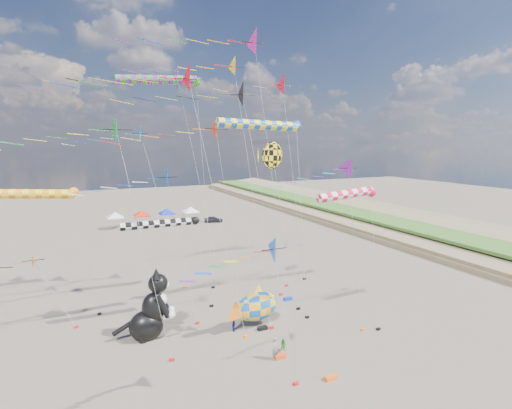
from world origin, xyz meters
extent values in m
plane|color=brown|center=(0.00, 0.00, 0.00)|extent=(260.00, 260.00, 0.00)
cone|color=red|center=(8.87, 19.63, 22.81)|extent=(2.46, 2.64, 2.72)
cylinder|color=#B2B2B2|center=(10.37, 19.63, 11.41)|extent=(3.03, 0.02, 22.81)
cube|color=black|center=(11.87, 19.63, 0.10)|extent=(0.36, 0.24, 0.20)
cone|color=orange|center=(-16.55, 17.29, 7.00)|extent=(1.74, 1.86, 1.92)
cylinder|color=#B2B2B2|center=(-15.15, 17.29, 3.50)|extent=(2.83, 0.02, 7.01)
cube|color=black|center=(-13.75, 17.29, 0.10)|extent=(0.36, 0.24, 0.20)
cone|color=black|center=(3.49, 16.38, 21.28)|extent=(2.60, 2.78, 2.87)
cylinder|color=#B2B2B2|center=(5.16, 16.38, 10.64)|extent=(3.37, 0.02, 21.29)
cube|color=black|center=(6.83, 16.38, 0.10)|extent=(0.36, 0.24, 0.20)
cone|color=#0851B5|center=(-5.31, 13.44, 13.63)|extent=(1.98, 2.12, 2.19)
cylinder|color=#B2B2B2|center=(-4.44, 13.44, 6.82)|extent=(1.77, 0.02, 13.64)
cube|color=black|center=(-3.57, 13.44, 0.10)|extent=(0.36, 0.24, 0.20)
cone|color=blue|center=(-1.91, 1.47, 10.06)|extent=(1.81, 1.94, 2.00)
cylinder|color=#B2B2B2|center=(-0.99, 1.47, 5.03)|extent=(1.86, 0.02, 10.07)
cube|color=black|center=(-0.06, 1.47, 0.10)|extent=(0.36, 0.24, 0.20)
cone|color=#1D8FD5|center=(-4.24, 23.04, 17.62)|extent=(1.85, 1.98, 2.04)
cylinder|color=#B2B2B2|center=(-3.22, 23.04, 8.81)|extent=(2.08, 0.02, 17.62)
cube|color=black|center=(-2.19, 23.04, 0.10)|extent=(0.36, 0.24, 0.20)
cone|color=#84198E|center=(7.80, 5.95, 14.65)|extent=(1.71, 1.83, 1.88)
cylinder|color=#B2B2B2|center=(8.66, 5.95, 7.33)|extent=(1.75, 0.02, 14.65)
cube|color=black|center=(9.53, 5.95, 0.10)|extent=(0.36, 0.24, 0.20)
cone|color=yellow|center=(2.83, 15.84, 23.96)|extent=(2.03, 2.17, 2.24)
cylinder|color=#B2B2B2|center=(3.96, 15.84, 11.98)|extent=(2.29, 0.02, 23.96)
cube|color=black|center=(5.09, 15.84, 0.10)|extent=(0.36, 0.24, 0.20)
cone|color=#D61D88|center=(6.30, 18.56, 26.81)|extent=(2.96, 3.17, 3.27)
cylinder|color=#B2B2B2|center=(7.52, 18.56, 13.41)|extent=(2.47, 0.02, 26.81)
cube|color=black|center=(8.75, 18.56, 0.10)|extent=(0.36, 0.24, 0.20)
cone|color=#108128|center=(-8.81, 8.16, 17.50)|extent=(2.19, 2.34, 2.42)
cylinder|color=#B2B2B2|center=(-7.98, 8.16, 8.75)|extent=(1.67, 0.02, 17.51)
cube|color=black|center=(-7.16, 8.16, 0.10)|extent=(0.36, 0.24, 0.20)
cone|color=red|center=(-1.25, 12.59, 17.82)|extent=(2.12, 2.27, 2.34)
cylinder|color=#B2B2B2|center=(-0.24, 12.59, 8.91)|extent=(2.05, 0.02, 17.82)
cube|color=black|center=(0.77, 12.59, 0.10)|extent=(0.36, 0.24, 0.20)
cone|color=red|center=(-3.51, 9.22, 21.24)|extent=(2.17, 2.33, 2.40)
cylinder|color=#B2B2B2|center=(-2.00, 9.22, 10.62)|extent=(3.06, 0.02, 21.24)
cube|color=black|center=(-0.48, 9.22, 0.10)|extent=(0.36, 0.24, 0.20)
cone|color=purple|center=(-1.68, 22.13, 23.38)|extent=(2.83, 3.03, 3.13)
cylinder|color=#B2B2B2|center=(0.12, 22.13, 11.69)|extent=(3.63, 0.02, 23.38)
cube|color=black|center=(1.92, 22.13, 0.10)|extent=(0.36, 0.24, 0.20)
cylinder|color=black|center=(-6.12, 16.62, 9.11)|extent=(7.02, 0.74, 0.74)
sphere|color=black|center=(-2.61, 16.62, 9.11)|extent=(0.78, 0.78, 0.78)
cylinder|color=#B2B2B2|center=(-1.86, 16.62, 4.55)|extent=(1.52, 0.02, 9.11)
cube|color=black|center=(-1.11, 16.62, 0.10)|extent=(0.36, 0.24, 0.20)
cylinder|color=red|center=(6.67, 5.43, 12.51)|extent=(5.28, 0.73, 0.73)
sphere|color=red|center=(9.31, 5.43, 12.51)|extent=(0.76, 0.76, 0.76)
cylinder|color=#B2B2B2|center=(10.06, 5.43, 6.25)|extent=(1.52, 0.02, 12.51)
cube|color=black|center=(10.81, 5.43, 0.10)|extent=(0.36, 0.24, 0.20)
cylinder|color=#124DB7|center=(1.19, 10.23, 18.09)|extent=(7.30, 0.80, 0.80)
sphere|color=#124DB7|center=(4.84, 10.23, 18.09)|extent=(0.84, 0.84, 0.84)
cylinder|color=#B2B2B2|center=(5.59, 10.23, 9.05)|extent=(1.52, 0.02, 18.10)
cube|color=black|center=(6.34, 10.23, 0.10)|extent=(0.36, 0.24, 0.20)
cylinder|color=orange|center=(-16.70, 19.38, 12.17)|extent=(7.09, 0.83, 0.83)
sphere|color=orange|center=(-13.16, 19.38, 12.17)|extent=(0.87, 0.87, 0.87)
cylinder|color=#B2B2B2|center=(-12.41, 19.38, 6.09)|extent=(1.52, 0.02, 12.17)
cube|color=black|center=(-11.66, 19.38, 0.10)|extent=(0.36, 0.24, 0.20)
cylinder|color=#259A1C|center=(-4.77, 21.62, 22.90)|extent=(8.07, 0.90, 0.90)
sphere|color=#259A1C|center=(-0.73, 21.62, 22.90)|extent=(0.94, 0.94, 0.94)
cylinder|color=#B2B2B2|center=(0.02, 21.62, 11.45)|extent=(1.52, 0.02, 22.90)
cube|color=black|center=(0.77, 21.62, 0.10)|extent=(0.36, 0.24, 0.20)
ellipsoid|color=yellow|center=(4.59, 14.29, 15.38)|extent=(2.20, 0.40, 2.64)
cone|color=yellow|center=(3.09, 14.29, 15.38)|extent=(0.12, 1.80, 1.80)
cylinder|color=#B2B2B2|center=(5.59, 13.29, 7.69)|extent=(2.03, 2.03, 15.39)
cube|color=black|center=(6.59, 12.29, 0.10)|extent=(0.36, 0.24, 0.20)
ellipsoid|color=#1256B6|center=(1.26, 10.72, 1.91)|extent=(4.40, 2.57, 2.75)
cone|color=orange|center=(-1.12, 10.72, 1.91)|extent=(1.99, 0.58, 2.02)
cone|color=yellow|center=(1.45, 10.72, 3.29)|extent=(1.45, 0.43, 1.47)
cylinder|color=#B2B2B2|center=(2.31, 10.22, 0.73)|extent=(0.14, 1.04, 1.48)
cube|color=red|center=(2.26, 9.72, 0.10)|extent=(0.36, 0.24, 0.20)
imported|color=gray|center=(0.19, 5.03, 0.91)|extent=(0.79, 0.68, 1.82)
imported|color=#21771E|center=(1.34, 5.85, 0.51)|extent=(0.62, 0.60, 1.02)
imported|color=#222294|center=(-1.04, 10.67, 0.52)|extent=(0.63, 0.60, 1.04)
cube|color=black|center=(1.41, 9.88, 0.15)|extent=(0.90, 0.44, 0.30)
cube|color=#F75A14|center=(2.47, 0.97, 0.15)|extent=(0.90, 0.44, 0.30)
cube|color=#1229B4|center=(6.85, 14.85, 0.15)|extent=(0.90, 0.44, 0.30)
cube|color=#E24310|center=(0.56, 4.97, 0.15)|extent=(0.90, 0.44, 0.30)
cube|color=silver|center=(-6.00, 60.00, 2.25)|extent=(3.00, 3.00, 0.15)
pyramid|color=silver|center=(-6.00, 60.00, 3.30)|extent=(4.20, 4.20, 1.00)
cylinder|color=#999999|center=(-7.30, 58.70, 1.10)|extent=(0.08, 0.08, 2.20)
cylinder|color=#999999|center=(-4.70, 58.70, 1.10)|extent=(0.08, 0.08, 2.20)
cylinder|color=#999999|center=(-7.30, 61.30, 1.10)|extent=(0.08, 0.08, 2.20)
cylinder|color=#999999|center=(-4.70, 61.30, 1.10)|extent=(0.08, 0.08, 2.20)
cube|color=red|center=(-1.00, 60.00, 2.25)|extent=(3.00, 3.00, 0.15)
pyramid|color=red|center=(-1.00, 60.00, 3.30)|extent=(4.20, 4.20, 1.00)
cylinder|color=#999999|center=(-2.30, 58.70, 1.10)|extent=(0.08, 0.08, 2.20)
cylinder|color=#999999|center=(0.30, 58.70, 1.10)|extent=(0.08, 0.08, 2.20)
cylinder|color=#999999|center=(-2.30, 61.30, 1.10)|extent=(0.08, 0.08, 2.20)
cylinder|color=#999999|center=(0.30, 61.30, 1.10)|extent=(0.08, 0.08, 2.20)
cube|color=#1327C2|center=(4.00, 60.00, 2.25)|extent=(3.00, 3.00, 0.15)
pyramid|color=#1327C2|center=(4.00, 60.00, 3.30)|extent=(4.20, 4.20, 1.00)
cylinder|color=#999999|center=(2.70, 58.70, 1.10)|extent=(0.08, 0.08, 2.20)
cylinder|color=#999999|center=(5.30, 58.70, 1.10)|extent=(0.08, 0.08, 2.20)
cylinder|color=#999999|center=(2.70, 61.30, 1.10)|extent=(0.08, 0.08, 2.20)
cylinder|color=#999999|center=(5.30, 61.30, 1.10)|extent=(0.08, 0.08, 2.20)
cube|color=white|center=(9.00, 60.00, 2.25)|extent=(3.00, 3.00, 0.15)
pyramid|color=white|center=(9.00, 60.00, 3.30)|extent=(4.20, 4.20, 1.00)
cylinder|color=#999999|center=(7.70, 58.70, 1.10)|extent=(0.08, 0.08, 2.20)
cylinder|color=#999999|center=(10.30, 58.70, 1.10)|extent=(0.08, 0.08, 2.20)
cylinder|color=#999999|center=(7.70, 61.30, 1.10)|extent=(0.08, 0.08, 2.20)
cylinder|color=#999999|center=(10.30, 61.30, 1.10)|extent=(0.08, 0.08, 2.20)
imported|color=#26262D|center=(13.30, 58.00, 0.65)|extent=(4.12, 2.63, 1.31)
camera|label=1|loc=(-13.28, -20.39, 16.63)|focal=28.00mm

